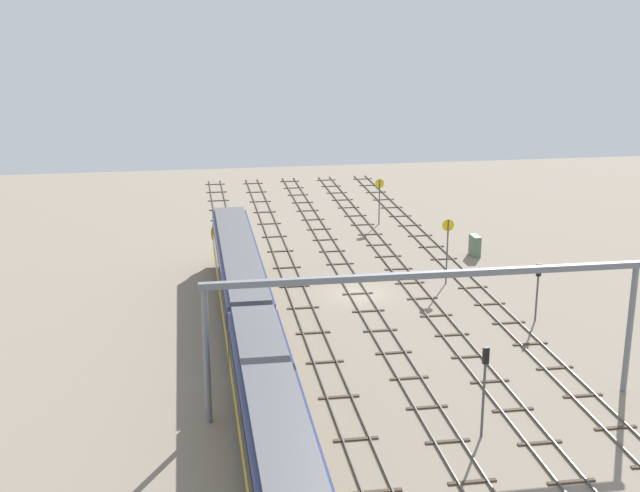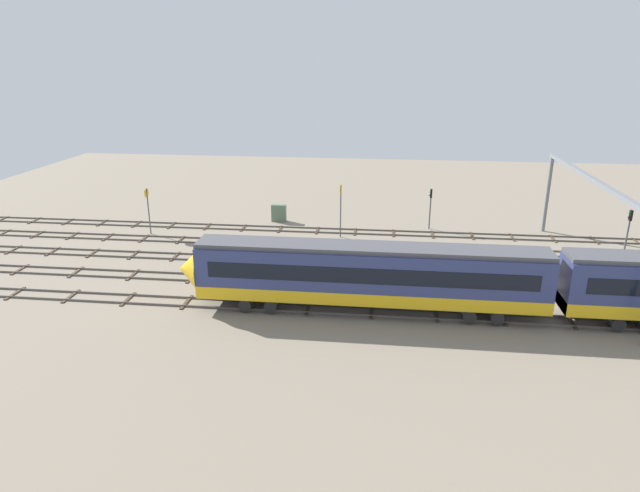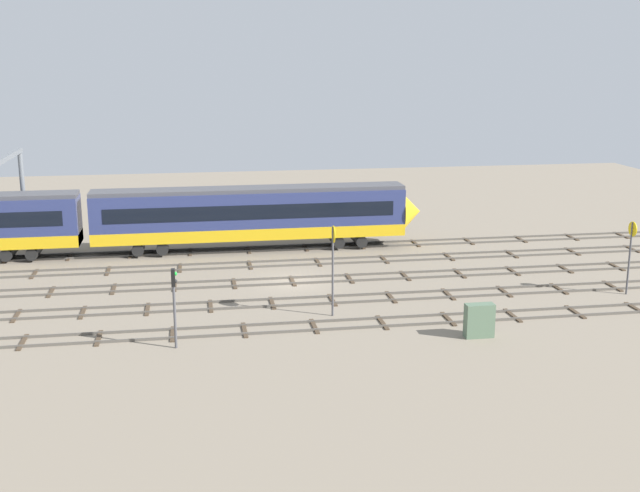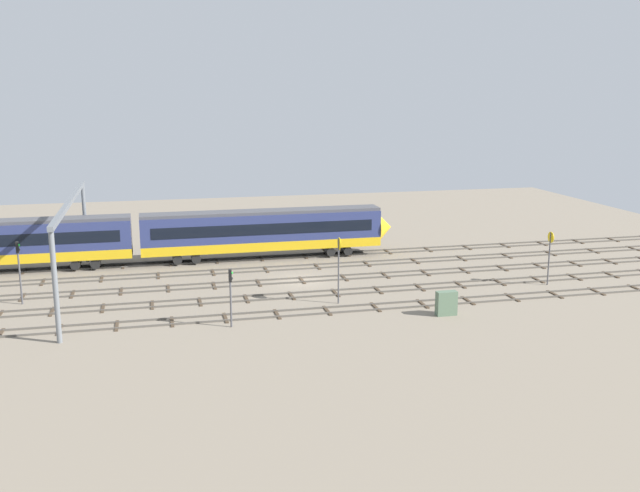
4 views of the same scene
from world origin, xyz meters
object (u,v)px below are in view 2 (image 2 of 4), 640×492
Objects in this scene: signal_light_trackside_departure at (628,231)px; relay_cabinet at (279,213)px; speed_sign_near_foreground at (148,204)px; signal_light_trackside_approach at (430,203)px; overhead_gantry at (593,199)px; speed_sign_mid_trackside at (341,203)px; train at (547,285)px.

signal_light_trackside_departure is 33.48m from relay_cabinet.
signal_light_trackside_approach is at bearing -169.88° from speed_sign_near_foreground.
overhead_gantry is 4.62× the size of speed_sign_mid_trackside.
signal_light_trackside_approach is at bearing 176.51° from relay_cabinet.
signal_light_trackside_approach is (-28.27, -5.04, -0.31)m from speed_sign_near_foreground.
speed_sign_mid_trackside reaches higher than signal_light_trackside_approach.
signal_light_trackside_departure is (-9.36, -11.29, 0.63)m from train.
train is 11.83× the size of signal_light_trackside_approach.
signal_light_trackside_approach is 16.27m from relay_cabinet.
train reaches higher than relay_cabinet.
signal_light_trackside_departure reaches higher than signal_light_trackside_approach.
relay_cabinet is (31.71, -10.48, -2.36)m from signal_light_trackside_departure.
train reaches higher than signal_light_trackside_approach.
train is 37.92m from speed_sign_near_foreground.
overhead_gantry is at bearing 170.79° from speed_sign_near_foreground.
overhead_gantry is 40.58m from speed_sign_near_foreground.
overhead_gantry is 4.89× the size of signal_light_trackside_departure.
overhead_gantry is at bearing 155.78° from relay_cabinet.
overhead_gantry is at bearing 27.25° from signal_light_trackside_departure.
overhead_gantry is 13.34× the size of relay_cabinet.
train is 9.37× the size of speed_sign_mid_trackside.
signal_light_trackside_approach is (11.66, -11.52, -3.57)m from overhead_gantry.
signal_light_trackside_departure is at bearing 174.20° from speed_sign_near_foreground.
relay_cabinet is at bearing -3.49° from signal_light_trackside_approach.
relay_cabinet is (-12.13, -6.03, -2.18)m from speed_sign_near_foreground.
speed_sign_mid_trackside is (15.22, -16.91, 0.88)m from train.
speed_sign_mid_trackside reaches higher than signal_light_trackside_departure.
relay_cabinet is at bearing -153.58° from speed_sign_near_foreground.
speed_sign_mid_trackside is (20.66, -7.64, -2.84)m from overhead_gantry.
overhead_gantry is 5.25× the size of speed_sign_near_foreground.
signal_light_trackside_approach is (6.22, -20.79, 0.15)m from train.
overhead_gantry is 5.83× the size of signal_light_trackside_approach.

